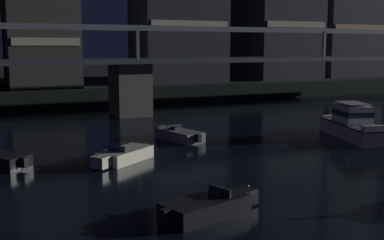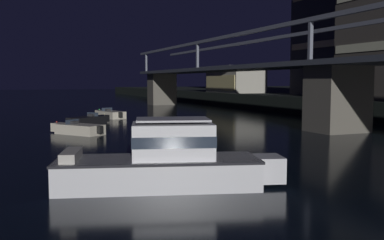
{
  "view_description": "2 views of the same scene",
  "coord_description": "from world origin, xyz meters",
  "px_view_note": "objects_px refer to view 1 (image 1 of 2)",
  "views": [
    {
      "loc": [
        -15.07,
        -13.43,
        7.34
      ],
      "look_at": [
        0.09,
        20.72,
        1.69
      ],
      "focal_mm": 45.89,
      "sensor_mm": 36.0,
      "label": 1
    },
    {
      "loc": [
        29.14,
        11.41,
        4.28
      ],
      "look_at": [
        2.08,
        22.68,
        1.65
      ],
      "focal_mm": 40.8,
      "sensor_mm": 36.0,
      "label": 2
    }
  ],
  "objects_px": {
    "speedboat_near_center": "(123,155)",
    "speedboat_mid_left": "(358,110)",
    "speedboat_mid_center": "(179,135)",
    "cabin_cruiser_near_left": "(353,124)",
    "speedboat_far_center": "(209,206)",
    "river_bridge": "(130,73)"
  },
  "relations": [
    {
      "from": "river_bridge",
      "to": "speedboat_near_center",
      "type": "height_order",
      "value": "river_bridge"
    },
    {
      "from": "cabin_cruiser_near_left",
      "to": "speedboat_far_center",
      "type": "relative_size",
      "value": 1.81
    },
    {
      "from": "speedboat_mid_left",
      "to": "speedboat_far_center",
      "type": "height_order",
      "value": "same"
    },
    {
      "from": "speedboat_mid_left",
      "to": "speedboat_near_center",
      "type": "bearing_deg",
      "value": -159.32
    },
    {
      "from": "speedboat_mid_left",
      "to": "speedboat_mid_center",
      "type": "height_order",
      "value": "same"
    },
    {
      "from": "cabin_cruiser_near_left",
      "to": "speedboat_near_center",
      "type": "bearing_deg",
      "value": -177.8
    },
    {
      "from": "cabin_cruiser_near_left",
      "to": "speedboat_near_center",
      "type": "xyz_separation_m",
      "value": [
        -19.46,
        -0.75,
        -0.64
      ]
    },
    {
      "from": "speedboat_near_center",
      "to": "speedboat_mid_left",
      "type": "distance_m",
      "value": 31.56
    },
    {
      "from": "cabin_cruiser_near_left",
      "to": "speedboat_mid_left",
      "type": "relative_size",
      "value": 2.11
    },
    {
      "from": "speedboat_mid_center",
      "to": "speedboat_far_center",
      "type": "relative_size",
      "value": 1.0
    },
    {
      "from": "speedboat_mid_center",
      "to": "speedboat_mid_left",
      "type": "bearing_deg",
      "value": 14.05
    },
    {
      "from": "cabin_cruiser_near_left",
      "to": "speedboat_near_center",
      "type": "distance_m",
      "value": 19.48
    },
    {
      "from": "river_bridge",
      "to": "cabin_cruiser_near_left",
      "type": "distance_m",
      "value": 23.74
    },
    {
      "from": "speedboat_near_center",
      "to": "speedboat_mid_left",
      "type": "xyz_separation_m",
      "value": [
        29.53,
        11.15,
        0.0
      ]
    },
    {
      "from": "speedboat_mid_left",
      "to": "speedboat_far_center",
      "type": "distance_m",
      "value": 36.55
    },
    {
      "from": "river_bridge",
      "to": "speedboat_near_center",
      "type": "distance_m",
      "value": 21.91
    },
    {
      "from": "speedboat_mid_center",
      "to": "speedboat_near_center",
      "type": "bearing_deg",
      "value": -138.99
    },
    {
      "from": "speedboat_mid_center",
      "to": "speedboat_far_center",
      "type": "bearing_deg",
      "value": -108.13
    },
    {
      "from": "cabin_cruiser_near_left",
      "to": "speedboat_mid_center",
      "type": "xyz_separation_m",
      "value": [
        -13.39,
        4.53,
        -0.64
      ]
    },
    {
      "from": "river_bridge",
      "to": "speedboat_mid_center",
      "type": "relative_size",
      "value": 18.91
    },
    {
      "from": "speedboat_mid_center",
      "to": "cabin_cruiser_near_left",
      "type": "bearing_deg",
      "value": -18.69
    },
    {
      "from": "cabin_cruiser_near_left",
      "to": "speedboat_far_center",
      "type": "bearing_deg",
      "value": -147.43
    }
  ]
}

